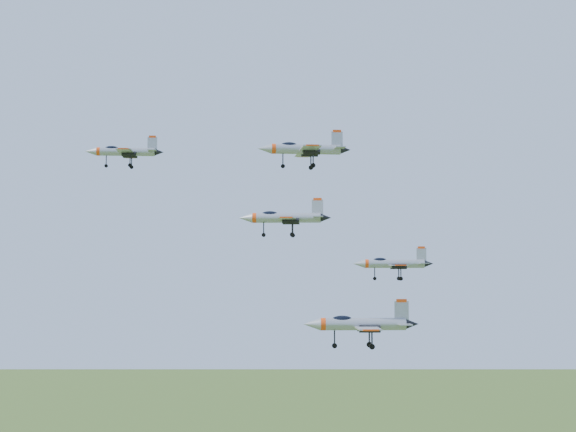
# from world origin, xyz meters

# --- Properties ---
(jet_lead) EXTENTS (11.68, 9.94, 3.18)m
(jet_lead) POSITION_xyz_m (-25.92, 9.29, 143.34)
(jet_lead) COLOR #999CA4
(jet_left_high) EXTENTS (12.43, 10.60, 3.40)m
(jet_left_high) POSITION_xyz_m (3.35, 1.29, 141.67)
(jet_left_high) COLOR #999CA4
(jet_right_high) EXTENTS (10.53, 8.81, 2.82)m
(jet_right_high) POSITION_xyz_m (4.19, -15.27, 131.36)
(jet_right_high) COLOR #999CA4
(jet_left_low) EXTENTS (10.50, 8.85, 2.82)m
(jet_left_low) POSITION_xyz_m (15.13, 1.31, 126.26)
(jet_left_low) COLOR #999CA4
(jet_right_low) EXTENTS (13.18, 11.12, 3.55)m
(jet_right_low) POSITION_xyz_m (12.39, -12.22, 119.31)
(jet_right_low) COLOR #999CA4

